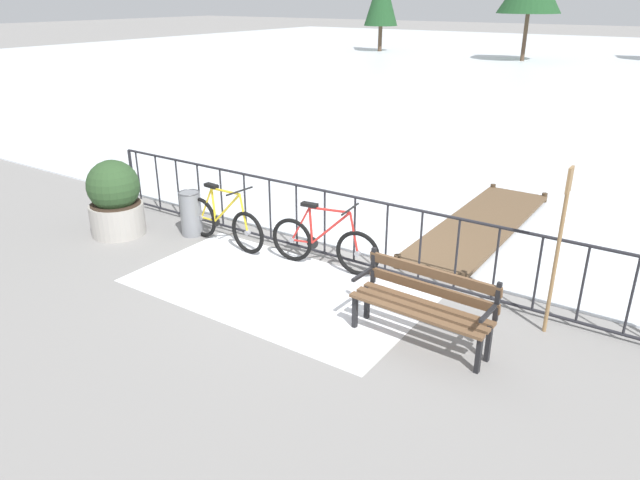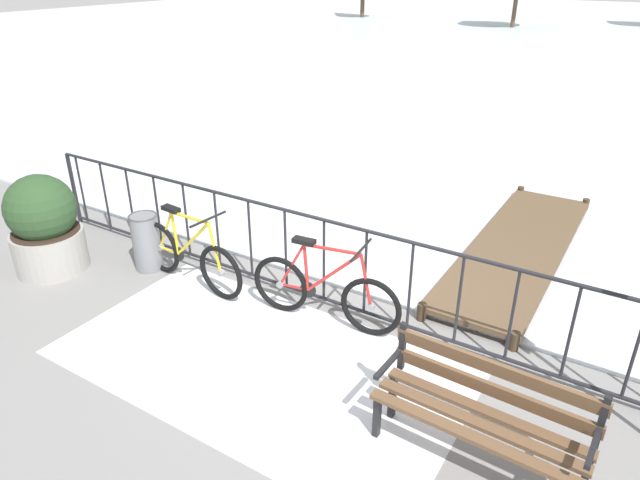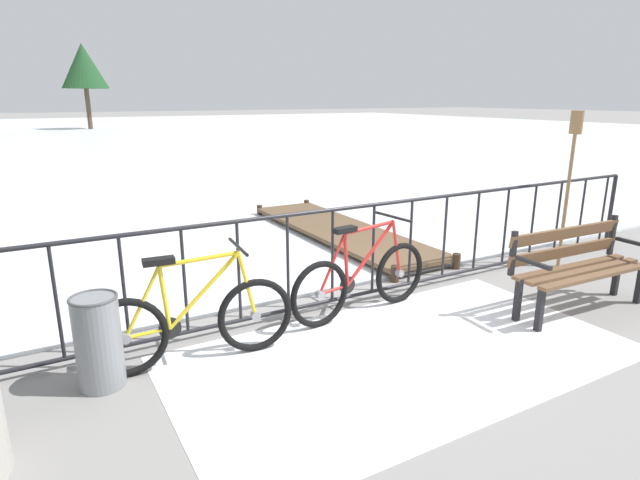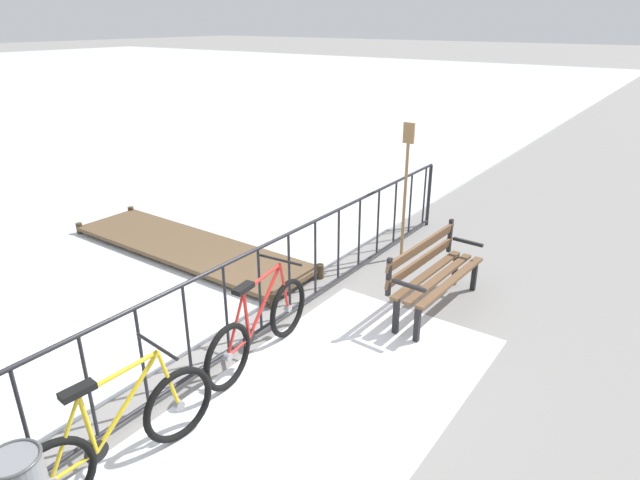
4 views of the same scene
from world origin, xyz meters
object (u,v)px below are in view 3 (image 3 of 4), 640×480
Objects in this scene: bicycle_near_railing at (193,322)px; park_bench at (576,262)px; trash_bin at (98,341)px; bicycle_second at (362,280)px; oar_upright at (569,180)px.

bicycle_near_railing reaches higher than park_bench.
bicycle_near_railing is 2.33× the size of trash_bin.
bicycle_near_railing is at bearing -174.74° from bicycle_second.
park_bench is 0.82× the size of oar_upright.
trash_bin is at bearing 169.73° from park_bench.
bicycle_near_railing is 4.93m from oar_upright.
bicycle_near_railing is 3.84m from park_bench.
oar_upright is (5.59, 0.16, 0.76)m from trash_bin.
bicycle_second is 0.86× the size of oar_upright.
bicycle_near_railing is 0.72m from trash_bin.
oar_upright is (3.10, 0.00, 0.77)m from bicycle_second.
oar_upright is at bearing 1.60° from trash_bin.
park_bench is (3.76, -0.80, 0.14)m from bicycle_near_railing.
bicycle_near_railing is at bearing -178.08° from oar_upright.
oar_upright is at bearing 0.01° from bicycle_second.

